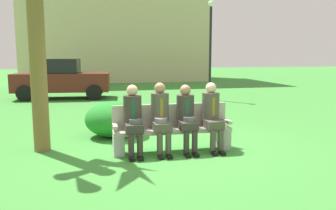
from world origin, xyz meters
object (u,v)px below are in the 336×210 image
seated_man_centerleft (161,115)px  seated_man_centerright (187,115)px  seated_man_leftmost (133,117)px  building_backdrop (114,0)px  parked_car_near (61,79)px  street_lamp (210,41)px  park_bench (172,129)px  seated_man_rightmost (212,113)px  shrub_near_bench (114,119)px

seated_man_centerleft → seated_man_centerright: size_ratio=1.04×
seated_man_leftmost → building_backdrop: size_ratio=0.10×
parked_car_near → street_lamp: size_ratio=1.01×
park_bench → parked_car_near: (-2.71, 8.83, 0.40)m
park_bench → parked_car_near: parked_car_near is taller
seated_man_leftmost → seated_man_rightmost: bearing=0.3°
park_bench → street_lamp: bearing=65.1°
parked_car_near → park_bench: bearing=-72.9°
street_lamp → parked_car_near: bearing=163.5°
park_bench → building_backdrop: bearing=89.0°
seated_man_rightmost → building_backdrop: (-0.42, 19.63, 4.98)m
seated_man_rightmost → street_lamp: street_lamp is taller
seated_man_rightmost → shrub_near_bench: seated_man_rightmost is taller
park_bench → seated_man_centerright: 0.41m
park_bench → seated_man_centerright: (0.26, -0.14, 0.28)m
seated_man_centerleft → shrub_near_bench: (-0.78, 1.54, -0.34)m
seated_man_centerleft → seated_man_rightmost: seated_man_centerleft is taller
park_bench → seated_man_rightmost: (0.77, -0.13, 0.30)m
seated_man_rightmost → park_bench: bearing=170.7°
parked_car_near → building_backdrop: building_backdrop is taller
seated_man_centerright → seated_man_rightmost: size_ratio=0.98×
seated_man_leftmost → seated_man_centerright: size_ratio=1.01×
seated_man_leftmost → seated_man_centerright: 1.02m
parked_car_near → building_backdrop: bearing=74.0°
park_bench → seated_man_leftmost: seated_man_leftmost is taller
seated_man_centerright → building_backdrop: 20.26m
building_backdrop → seated_man_leftmost: bearing=-93.3°
street_lamp → building_backdrop: size_ratio=0.31×
seated_man_centerleft → shrub_near_bench: seated_man_centerleft is taller
seated_man_rightmost → seated_man_centerright: bearing=-179.0°
seated_man_leftmost → parked_car_near: size_ratio=0.32×
parked_car_near → street_lamp: street_lamp is taller
seated_man_leftmost → seated_man_centerright: (1.02, -0.00, -0.01)m
parked_car_near → seated_man_centerleft: bearing=-74.6°
seated_man_leftmost → street_lamp: size_ratio=0.33×
seated_man_centerleft → building_backdrop: size_ratio=0.10×
seated_man_rightmost → building_backdrop: building_backdrop is taller
seated_man_centerleft → parked_car_near: 9.30m
seated_man_centerright → street_lamp: size_ratio=0.32×
seated_man_leftmost → seated_man_centerright: bearing=-0.1°
shrub_near_bench → street_lamp: 7.37m
seated_man_centerright → shrub_near_bench: seated_man_centerright is taller
park_bench → parked_car_near: bearing=107.1°
park_bench → seated_man_centerright: size_ratio=1.77×
seated_man_centerleft → parked_car_near: size_ratio=0.33×
parked_car_near → building_backdrop: size_ratio=0.31×
street_lamp → seated_man_leftmost: bearing=-119.4°
shrub_near_bench → building_backdrop: 18.90m
seated_man_leftmost → parked_car_near: (-1.94, 8.97, 0.11)m
seated_man_leftmost → seated_man_centerleft: 0.52m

